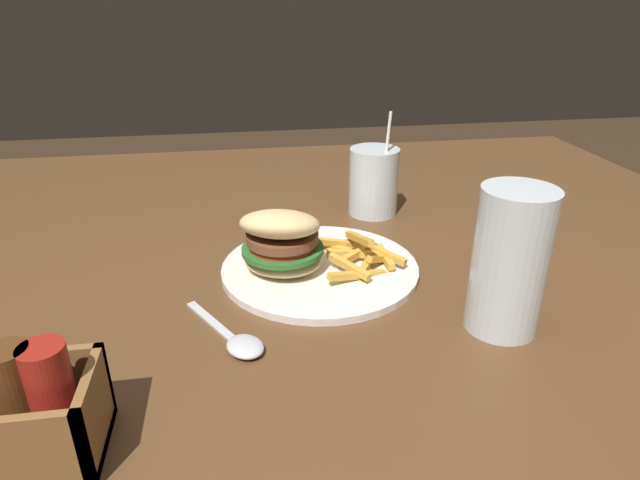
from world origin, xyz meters
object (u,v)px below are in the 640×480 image
at_px(juice_glass, 373,184).
at_px(spoon, 241,343).
at_px(meal_plate_near, 303,254).
at_px(condiment_caddy, 24,415).
at_px(beer_glass, 509,263).

bearing_deg(juice_glass, spoon, 56.56).
distance_m(meal_plate_near, spoon, 0.18).
bearing_deg(meal_plate_near, condiment_caddy, 46.83).
bearing_deg(meal_plate_near, juice_glass, -125.95).
height_order(beer_glass, spoon, beer_glass).
height_order(meal_plate_near, beer_glass, beer_glass).
bearing_deg(spoon, beer_glass, 58.33).
bearing_deg(condiment_caddy, juice_glass, -130.28).
relative_size(juice_glass, spoon, 1.28).
xyz_separation_m(spoon, condiment_caddy, (0.17, 0.12, 0.04)).
distance_m(meal_plate_near, juice_glass, 0.25).
relative_size(beer_glass, spoon, 1.20).
bearing_deg(spoon, meal_plate_near, 119.31).
distance_m(juice_glass, spoon, 0.43).
relative_size(meal_plate_near, condiment_caddy, 2.37).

